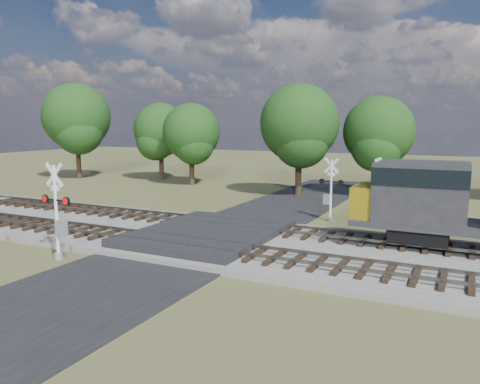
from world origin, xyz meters
The scene contains 10 objects.
ground centered at (0.00, 0.00, 0.00)m, with size 160.00×160.00×0.00m, color #4B4D29.
ballast_bed centered at (10.00, 0.50, 0.15)m, with size 140.00×10.00×0.30m, color gray.
road centered at (0.00, 0.00, 0.04)m, with size 7.00×60.00×0.08m, color black.
crossing_panel centered at (0.00, 0.50, 0.32)m, with size 7.00×9.00×0.62m, color #262628.
track_near centered at (3.12, -2.00, 0.41)m, with size 140.00×2.60×0.33m.
track_far centered at (3.12, 3.00, 0.41)m, with size 140.00×2.60×0.33m.
crossing_signal_near centered at (-4.44, -5.75, 1.92)m, with size 1.86×0.40×4.61m.
crossing_signal_far centered at (4.47, 8.67, 1.75)m, with size 1.69×0.40×4.20m.
equipment_shed centered at (10.41, 10.02, 1.31)m, with size 4.43×4.43×2.59m.
treeline centered at (8.81, 20.62, 6.48)m, with size 78.73×11.75×11.06m.
Camera 1 is at (12.68, -21.14, 6.37)m, focal length 35.00 mm.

